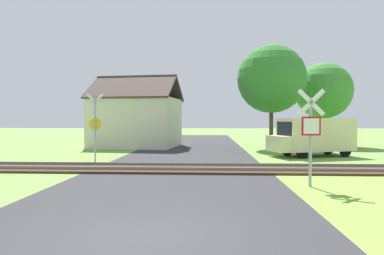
% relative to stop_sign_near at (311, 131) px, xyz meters
% --- Properties ---
extents(ground_plane, '(160.00, 160.00, 0.00)m').
position_rel_stop_sign_near_xyz_m(ground_plane, '(-4.52, -4.99, -1.80)').
color(ground_plane, '#6B9942').
extents(road_asphalt, '(7.62, 80.00, 0.01)m').
position_rel_stop_sign_near_xyz_m(road_asphalt, '(-4.52, -2.99, -1.79)').
color(road_asphalt, '#2D2D30').
rests_on(road_asphalt, ground).
extents(rail_track, '(60.00, 2.60, 0.22)m').
position_rel_stop_sign_near_xyz_m(rail_track, '(-4.52, 3.51, -1.74)').
color(rail_track, '#422D1E').
rests_on(rail_track, ground).
extents(stop_sign_near, '(0.88, 0.15, 3.14)m').
position_rel_stop_sign_near_xyz_m(stop_sign_near, '(0.00, 0.00, 0.00)').
color(stop_sign_near, '#9E9EA5').
rests_on(stop_sign_near, ground).
extents(crossing_sign_far, '(0.85, 0.26, 3.54)m').
position_rel_stop_sign_near_xyz_m(crossing_sign_far, '(-9.14, 6.35, 0.21)').
color(crossing_sign_far, '#9E9EA5').
rests_on(crossing_sign_far, ground).
extents(house, '(7.23, 6.45, 5.68)m').
position_rel_stop_sign_near_xyz_m(house, '(-9.03, 15.93, 0.28)').
color(house, beige).
rests_on(house, ground).
extents(tree_far, '(4.61, 4.61, 6.86)m').
position_rel_stop_sign_near_xyz_m(tree_far, '(6.21, 17.74, 2.74)').
color(tree_far, '#513823').
rests_on(tree_far, ground).
extents(tree_right, '(5.07, 5.07, 7.72)m').
position_rel_stop_sign_near_xyz_m(tree_right, '(1.38, 14.64, 3.38)').
color(tree_right, '#513823').
rests_on(tree_right, ground).
extents(mail_truck, '(5.24, 3.34, 2.24)m').
position_rel_stop_sign_near_xyz_m(mail_truck, '(2.87, 9.31, -0.56)').
color(mail_truck, beige).
rests_on(mail_truck, ground).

